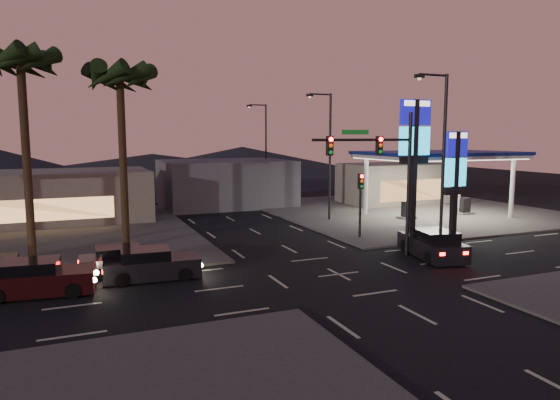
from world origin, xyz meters
name	(u,v)px	position (x,y,z in m)	size (l,w,h in m)	color
ground	(339,274)	(0.00, 0.00, 0.00)	(140.00, 140.00, 0.00)	black
corner_lot_ne	(407,210)	(16.00, 16.00, 0.06)	(24.00, 24.00, 0.12)	#47443F
corner_lot_nw	(6,238)	(-16.00, 16.00, 0.06)	(24.00, 24.00, 0.12)	#47443F
gas_station	(439,156)	(16.00, 12.00, 5.08)	(12.20, 8.20, 5.47)	silver
convenience_store	(393,183)	(18.00, 21.00, 2.00)	(10.00, 6.00, 4.00)	#726B5B
pylon_sign_tall	(414,141)	(8.50, 5.50, 6.39)	(2.20, 0.35, 9.00)	black
pylon_sign_short	(455,168)	(11.00, 4.50, 4.66)	(1.60, 0.35, 7.00)	black
traffic_signal_mast	(383,164)	(3.76, 1.99, 5.23)	(6.10, 0.39, 8.00)	black
pedestal_signal	(361,195)	(5.50, 6.98, 2.92)	(0.32, 0.39, 4.30)	black
streetlight_near	(441,154)	(6.79, 1.00, 5.72)	(2.14, 0.25, 10.00)	black
streetlight_mid	(328,149)	(6.79, 14.00, 5.72)	(2.14, 0.25, 10.00)	black
streetlight_far	(264,146)	(6.79, 28.00, 5.72)	(2.14, 0.25, 10.00)	black
palm_a	(120,88)	(-9.00, 9.50, 9.43)	(4.41, 4.41, 10.86)	black
palm_b	(21,74)	(-14.00, 9.50, 9.97)	(4.41, 4.41, 11.46)	black
building_far_west	(42,197)	(-14.00, 22.00, 2.00)	(16.00, 8.00, 4.00)	#726B5B
building_far_mid	(226,183)	(2.00, 26.00, 2.20)	(12.00, 9.00, 4.40)	#4C4C51
hill_right	(242,162)	(15.00, 60.00, 2.50)	(50.00, 50.00, 5.00)	black
hill_center	(152,166)	(0.00, 60.00, 2.00)	(60.00, 60.00, 4.00)	black
car_lane_a_front	(151,265)	(-8.56, 2.69, 0.68)	(4.59, 2.12, 1.46)	black
car_lane_a_mid	(37,279)	(-13.35, 2.14, 0.70)	(4.78, 2.41, 1.51)	black
car_lane_b_front	(123,261)	(-9.66, 4.14, 0.65)	(4.30, 1.85, 1.39)	#545456
suv_station	(432,244)	(6.48, 1.01, 0.74)	(2.94, 5.05, 1.59)	black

